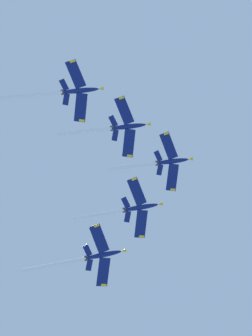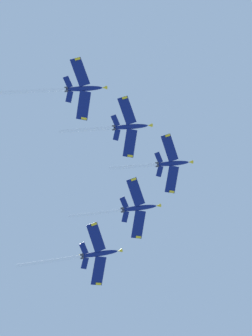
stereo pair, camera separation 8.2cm
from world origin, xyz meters
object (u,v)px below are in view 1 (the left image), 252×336
Objects in this scene: jet_left_wing at (132,209)px; jet_right_wing at (116,128)px; jet_lead at (163,162)px; jet_left_outer at (91,257)px; jet_right_outer at (64,92)px.

jet_left_wing reaches higher than jet_right_wing.
jet_lead reaches higher than jet_right_wing.
jet_left_outer is (-7.26, 36.82, -9.61)m from jet_lead.
jet_left_outer is at bearing 104.68° from jet_left_wing.
jet_right_wing is 19.69m from jet_right_outer.
jet_right_wing is (-16.44, -20.73, -1.03)m from jet_left_wing.
jet_left_outer is 52.00m from jet_right_outer.
jet_right_outer is at bearing -172.94° from jet_right_wing.
jet_left_outer is at bearing 53.87° from jet_right_outer.
jet_left_outer is (-4.95, 18.90, -5.26)m from jet_left_wing.
jet_right_wing reaches higher than jet_left_outer.
jet_left_wing is at bearing -75.32° from jet_left_outer.
jet_left_wing is at bearing 51.59° from jet_right_wing.
jet_left_wing is 1.00× the size of jet_right_wing.
jet_left_wing is 0.95× the size of jet_right_outer.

